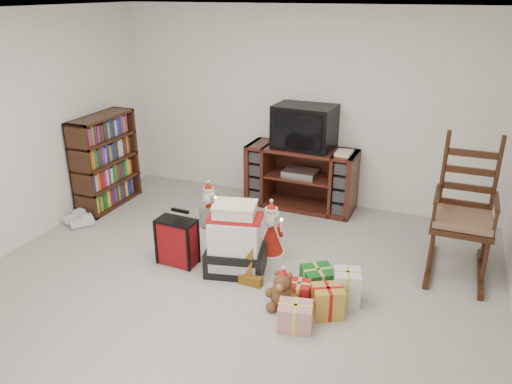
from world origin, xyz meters
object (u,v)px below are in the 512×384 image
mrs_claus_figurine (209,211)px  rocking_chair (462,225)px  teddy_bear (283,292)px  bookshelf (106,163)px  sneaker_pair (79,221)px  santa_figurine (271,235)px  gift_cluster (314,294)px  red_suitcase (177,242)px  crt_television (305,127)px  tv_stand (301,178)px  gift_pile (235,243)px

mrs_claus_figurine → rocking_chair: bearing=2.7°
teddy_bear → bookshelf: bearing=155.2°
teddy_bear → sneaker_pair: bearing=166.7°
teddy_bear → mrs_claus_figurine: mrs_claus_figurine is taller
santa_figurine → gift_cluster: bearing=-46.9°
mrs_claus_figurine → gift_cluster: size_ratio=0.72×
red_suitcase → santa_figurine: size_ratio=0.92×
bookshelf → mrs_claus_figurine: size_ratio=2.01×
santa_figurine → red_suitcase: bearing=-147.5°
gift_cluster → sneaker_pair: bearing=169.9°
red_suitcase → mrs_claus_figurine: 0.86m
gift_cluster → crt_television: 2.46m
tv_stand → gift_cluster: size_ratio=1.69×
tv_stand → teddy_bear: bearing=-75.1°
tv_stand → crt_television: (0.01, 0.04, 0.67)m
bookshelf → red_suitcase: bookshelf is taller
teddy_bear → sneaker_pair: size_ratio=0.89×
bookshelf → gift_cluster: bearing=-21.1°
gift_cluster → crt_television: size_ratio=1.08×
bookshelf → crt_television: size_ratio=1.56×
tv_stand → santa_figurine: tv_stand is taller
bookshelf → teddy_bear: 3.22m
red_suitcase → sneaker_pair: size_ratio=1.42×
rocking_chair → teddy_bear: size_ratio=3.94×
gift_pile → crt_television: bearing=73.2°
rocking_chair → gift_cluster: rocking_chair is taller
santa_figurine → tv_stand: bearing=94.2°
mrs_claus_figurine → crt_television: crt_television is taller
teddy_bear → gift_cluster: size_ratio=0.44×
mrs_claus_figurine → gift_cluster: bearing=-33.6°
tv_stand → crt_television: size_ratio=1.84×
tv_stand → bookshelf: bookshelf is taller
santa_figurine → bookshelf: bearing=168.9°
gift_pile → red_suitcase: (-0.62, -0.08, -0.07)m
santa_figurine → gift_pile: bearing=-115.5°
mrs_claus_figurine → gift_pile: bearing=-48.3°
tv_stand → sneaker_pair: (-2.33, -1.54, -0.35)m
rocking_chair → gift_pile: bearing=-156.0°
bookshelf → gift_cluster: 3.40m
red_suitcase → mrs_claus_figurine: size_ratio=0.98×
tv_stand → teddy_bear: tv_stand is taller
rocking_chair → santa_figurine: 1.92m
crt_television → red_suitcase: bearing=-107.2°
teddy_bear → santa_figurine: 0.96m
bookshelf → mrs_claus_figurine: (1.56, -0.16, -0.35)m
bookshelf → rocking_chair: bearing=-0.3°
teddy_bear → mrs_claus_figurine: (-1.33, 1.18, 0.07)m
mrs_claus_figurine → teddy_bear: bearing=-41.5°
mrs_claus_figurine → sneaker_pair: mrs_claus_figurine is taller
rocking_chair → sneaker_pair: size_ratio=3.50×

